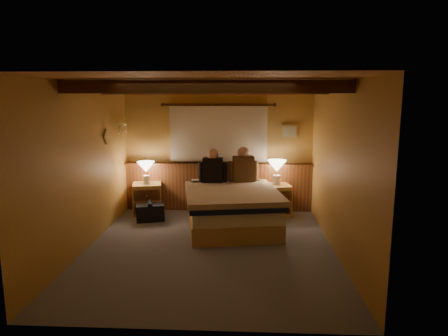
# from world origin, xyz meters

# --- Properties ---
(floor) EXTENTS (4.20, 4.20, 0.00)m
(floor) POSITION_xyz_m (0.00, 0.00, 0.00)
(floor) COLOR #575B67
(floor) RESTS_ON ground
(ceiling) EXTENTS (4.20, 4.20, 0.00)m
(ceiling) POSITION_xyz_m (0.00, 0.00, 2.40)
(ceiling) COLOR #CE884D
(ceiling) RESTS_ON wall_back
(wall_back) EXTENTS (3.60, 0.00, 3.60)m
(wall_back) POSITION_xyz_m (0.00, 2.10, 1.20)
(wall_back) COLOR #BB8F43
(wall_back) RESTS_ON floor
(wall_left) EXTENTS (0.00, 4.20, 4.20)m
(wall_left) POSITION_xyz_m (-1.80, 0.00, 1.20)
(wall_left) COLOR #BB8F43
(wall_left) RESTS_ON floor
(wall_right) EXTENTS (0.00, 4.20, 4.20)m
(wall_right) POSITION_xyz_m (1.80, 0.00, 1.20)
(wall_right) COLOR #BB8F43
(wall_right) RESTS_ON floor
(wall_front) EXTENTS (3.60, 0.00, 3.60)m
(wall_front) POSITION_xyz_m (0.00, -2.10, 1.20)
(wall_front) COLOR #BB8F43
(wall_front) RESTS_ON floor
(wainscot) EXTENTS (3.60, 0.23, 0.94)m
(wainscot) POSITION_xyz_m (0.00, 2.04, 0.49)
(wainscot) COLOR brown
(wainscot) RESTS_ON wall_back
(curtain_window) EXTENTS (2.18, 0.09, 1.11)m
(curtain_window) POSITION_xyz_m (0.00, 2.03, 1.52)
(curtain_window) COLOR #4D2E13
(curtain_window) RESTS_ON wall_back
(ceiling_beams) EXTENTS (3.60, 1.65, 0.16)m
(ceiling_beams) POSITION_xyz_m (0.00, 0.15, 2.31)
(ceiling_beams) COLOR #4D2E13
(ceiling_beams) RESTS_ON ceiling
(coat_rail) EXTENTS (0.05, 0.55, 0.24)m
(coat_rail) POSITION_xyz_m (-1.72, 1.58, 1.67)
(coat_rail) COLOR white
(coat_rail) RESTS_ON wall_left
(framed_print) EXTENTS (0.30, 0.04, 0.25)m
(framed_print) POSITION_xyz_m (1.35, 2.08, 1.55)
(framed_print) COLOR tan
(framed_print) RESTS_ON wall_back
(bed) EXTENTS (1.77, 2.14, 0.66)m
(bed) POSITION_xyz_m (0.28, 1.02, 0.34)
(bed) COLOR tan
(bed) RESTS_ON floor
(nightstand_left) EXTENTS (0.62, 0.58, 0.58)m
(nightstand_left) POSITION_xyz_m (-1.34, 1.74, 0.29)
(nightstand_left) COLOR tan
(nightstand_left) RESTS_ON floor
(nightstand_right) EXTENTS (0.62, 0.58, 0.59)m
(nightstand_right) POSITION_xyz_m (1.08, 1.73, 0.29)
(nightstand_right) COLOR tan
(nightstand_right) RESTS_ON floor
(lamp_left) EXTENTS (0.33, 0.33, 0.42)m
(lamp_left) POSITION_xyz_m (-1.34, 1.70, 0.88)
(lamp_left) COLOR silver
(lamp_left) RESTS_ON nightstand_left
(lamp_right) EXTENTS (0.35, 0.35, 0.46)m
(lamp_right) POSITION_xyz_m (1.10, 1.76, 0.91)
(lamp_right) COLOR silver
(lamp_right) RESTS_ON nightstand_right
(person_left) EXTENTS (0.53, 0.22, 0.64)m
(person_left) POSITION_xyz_m (-0.07, 1.57, 0.91)
(person_left) COLOR black
(person_left) RESTS_ON bed
(person_right) EXTENTS (0.55, 0.28, 0.67)m
(person_right) POSITION_xyz_m (0.48, 1.65, 0.92)
(person_right) COLOR #4C341E
(person_right) RESTS_ON bed
(duffel_bag) EXTENTS (0.55, 0.41, 0.35)m
(duffel_bag) POSITION_xyz_m (-1.18, 1.29, 0.15)
(duffel_bag) COLOR black
(duffel_bag) RESTS_ON floor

